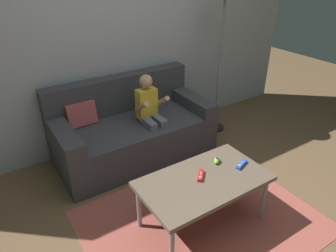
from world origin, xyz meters
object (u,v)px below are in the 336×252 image
(couch, at_px, (132,130))
(nunchuk_lime, at_px, (217,160))
(coffee_table, at_px, (204,183))
(floor_lamp, at_px, (225,1))
(person_seated_on_couch, at_px, (151,113))
(game_remote_blue_near_edge, at_px, (241,164))
(game_remote_red_far_corner, at_px, (201,175))

(couch, xyz_separation_m, nunchuk_lime, (0.23, -1.11, 0.17))
(coffee_table, distance_m, floor_lamp, 1.99)
(person_seated_on_couch, distance_m, floor_lamp, 1.42)
(person_seated_on_couch, height_order, game_remote_blue_near_edge, person_seated_on_couch)
(couch, height_order, person_seated_on_couch, person_seated_on_couch)
(couch, bearing_deg, coffee_table, -89.96)
(floor_lamp, bearing_deg, coffee_table, -134.38)
(nunchuk_lime, height_order, game_remote_red_far_corner, nunchuk_lime)
(game_remote_blue_near_edge, height_order, nunchuk_lime, nunchuk_lime)
(couch, relative_size, coffee_table, 1.64)
(game_remote_red_far_corner, relative_size, floor_lamp, 0.07)
(game_remote_red_far_corner, xyz_separation_m, floor_lamp, (1.15, 1.14, 1.07))
(nunchuk_lime, distance_m, floor_lamp, 1.76)
(couch, distance_m, floor_lamp, 1.69)
(nunchuk_lime, bearing_deg, coffee_table, -152.73)
(floor_lamp, bearing_deg, person_seated_on_couch, -173.09)
(nunchuk_lime, bearing_deg, game_remote_red_far_corner, -161.11)
(game_remote_blue_near_edge, height_order, floor_lamp, floor_lamp)
(game_remote_blue_near_edge, distance_m, floor_lamp, 1.79)
(floor_lamp, bearing_deg, game_remote_blue_near_edge, -123.12)
(person_seated_on_couch, relative_size, nunchuk_lime, 9.58)
(nunchuk_lime, relative_size, floor_lamp, 0.05)
(couch, distance_m, person_seated_on_couch, 0.33)
(nunchuk_lime, distance_m, game_remote_red_far_corner, 0.24)
(floor_lamp, bearing_deg, game_remote_red_far_corner, -135.41)
(couch, relative_size, person_seated_on_couch, 1.79)
(coffee_table, xyz_separation_m, nunchuk_lime, (0.22, 0.12, 0.06))
(couch, height_order, floor_lamp, floor_lamp)
(couch, relative_size, nunchuk_lime, 17.11)
(couch, bearing_deg, floor_lamp, -2.59)
(couch, xyz_separation_m, person_seated_on_couch, (0.15, -0.17, 0.24))
(coffee_table, distance_m, game_remote_blue_near_edge, 0.37)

